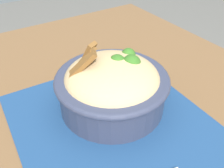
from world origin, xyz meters
name	(u,v)px	position (x,y,z in m)	size (l,w,h in m)	color
table	(124,155)	(0.00, 0.00, 0.62)	(1.02, 0.77, 0.70)	brown
placemat	(118,129)	(0.00, -0.02, 0.70)	(0.38, 0.32, 0.00)	navy
bowl	(112,84)	(-0.05, 0.01, 0.75)	(0.22, 0.22, 0.12)	#2D3347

